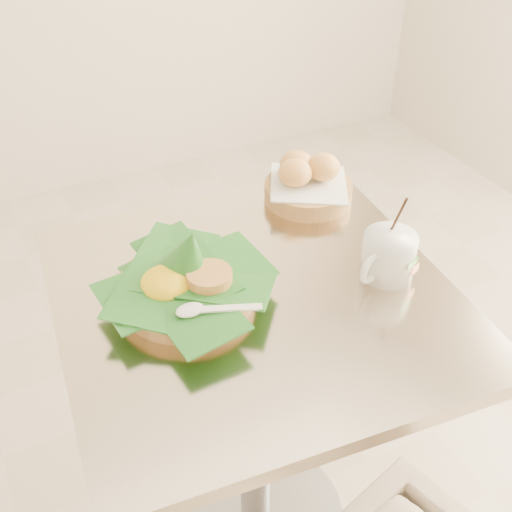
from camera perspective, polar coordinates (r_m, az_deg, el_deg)
name	(u,v)px	position (r m, az deg, el deg)	size (l,w,h in m)	color
cafe_table	(255,377)	(1.31, -0.08, -10.70)	(0.75, 0.75, 0.75)	gray
rice_basket	(186,280)	(1.13, -6.24, -2.16)	(0.30, 0.30, 0.15)	#AF7E4B
bread_basket	(307,182)	(1.41, 4.55, 6.54)	(0.22, 0.22, 0.10)	#AF7E4B
coffee_mug	(388,255)	(1.20, 11.64, 0.07)	(0.13, 0.10, 0.17)	white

